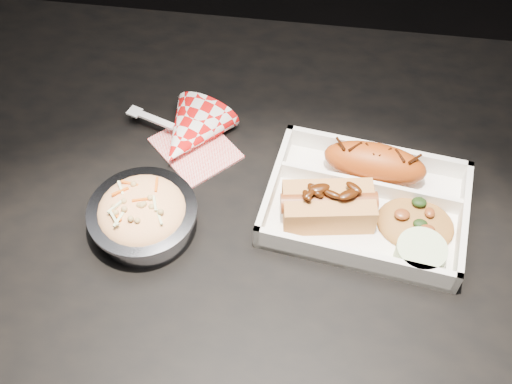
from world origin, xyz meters
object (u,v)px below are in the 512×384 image
hotdog (328,205)px  foil_coleslaw_cup (143,214)px  dining_table (292,258)px  fried_pastry (375,163)px  napkin_fork (189,135)px  food_tray (365,206)px

hotdog → foil_coleslaw_cup: size_ratio=0.90×
dining_table → fried_pastry: 0.18m
fried_pastry → napkin_fork: 0.26m
dining_table → foil_coleslaw_cup: (-0.19, -0.04, 0.12)m
fried_pastry → hotdog: hotdog is taller
fried_pastry → foil_coleslaw_cup: 0.31m
food_tray → foil_coleslaw_cup: 0.28m
foil_coleslaw_cup → napkin_fork: size_ratio=0.77×
foil_coleslaw_cup → napkin_fork: (0.03, 0.15, -0.01)m
hotdog → food_tray: bearing=13.7°
food_tray → fried_pastry: 0.06m
fried_pastry → hotdog: size_ratio=1.11×
hotdog → napkin_fork: 0.23m
food_tray → fried_pastry: size_ratio=2.00×
food_tray → hotdog: size_ratio=2.22×
food_tray → fried_pastry: fried_pastry is taller
fried_pastry → napkin_fork: size_ratio=0.77×
hotdog → foil_coleslaw_cup: bearing=-178.6°
dining_table → hotdog: 0.13m
hotdog → foil_coleslaw_cup: same height
fried_pastry → hotdog: bearing=-126.4°
fried_pastry → hotdog: (-0.06, -0.08, -0.00)m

